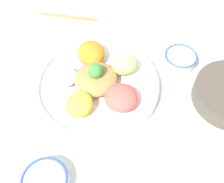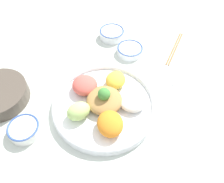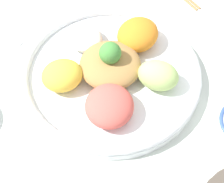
# 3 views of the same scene
# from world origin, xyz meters

# --- Properties ---
(ground_plane) EXTENTS (2.40, 2.40, 0.00)m
(ground_plane) POSITION_xyz_m (0.00, 0.00, 0.00)
(ground_plane) COLOR silver
(salad_platter) EXTENTS (0.38, 0.38, 0.10)m
(salad_platter) POSITION_xyz_m (0.01, -0.03, 0.03)
(salad_platter) COLOR white
(salad_platter) RESTS_ON ground_plane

